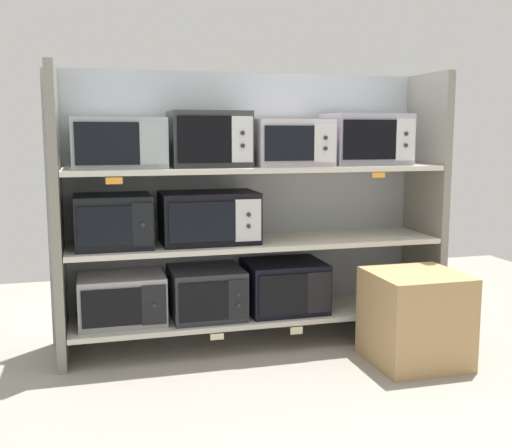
# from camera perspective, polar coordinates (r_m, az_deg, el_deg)

# --- Properties ---
(ground) EXTENTS (6.24, 6.00, 0.02)m
(ground) POSITION_cam_1_polar(r_m,az_deg,el_deg) (3.07, 5.13, -16.75)
(ground) COLOR gray
(back_panel) EXTENTS (2.44, 0.04, 1.66)m
(back_panel) POSITION_cam_1_polar(r_m,az_deg,el_deg) (4.01, -1.00, 1.82)
(back_panel) COLOR #9EA3A8
(back_panel) RESTS_ON ground
(upright_left) EXTENTS (0.05, 0.49, 1.66)m
(upright_left) POSITION_cam_1_polar(r_m,az_deg,el_deg) (3.63, -17.78, 0.72)
(upright_left) COLOR gray
(upright_left) RESTS_ON ground
(upright_right) EXTENTS (0.05, 0.49, 1.66)m
(upright_right) POSITION_cam_1_polar(r_m,az_deg,el_deg) (4.21, 15.29, 1.82)
(upright_right) COLOR gray
(upright_right) RESTS_ON ground
(shelf_0) EXTENTS (2.24, 0.49, 0.03)m
(shelf_0) POSITION_cam_1_polar(r_m,az_deg,el_deg) (3.89, -0.00, -8.27)
(shelf_0) COLOR beige
(shelf_0) RESTS_ON ground
(microwave_0) EXTENTS (0.49, 0.37, 0.28)m
(microwave_0) POSITION_cam_1_polar(r_m,az_deg,el_deg) (3.72, -12.21, -6.74)
(microwave_0) COLOR #9999A3
(microwave_0) RESTS_ON shelf_0
(microwave_1) EXTENTS (0.43, 0.44, 0.29)m
(microwave_1) POSITION_cam_1_polar(r_m,az_deg,el_deg) (3.78, -4.57, -6.26)
(microwave_1) COLOR #272B31
(microwave_1) RESTS_ON shelf_0
(microwave_2) EXTENTS (0.48, 0.42, 0.31)m
(microwave_2) POSITION_cam_1_polar(r_m,az_deg,el_deg) (3.89, 2.60, -5.70)
(microwave_2) COLOR black
(microwave_2) RESTS_ON shelf_0
(price_tag_0) EXTENTS (0.08, 0.00, 0.04)m
(price_tag_0) POSITION_cam_1_polar(r_m,az_deg,el_deg) (3.60, -3.59, -10.29)
(price_tag_0) COLOR beige
(price_tag_1) EXTENTS (0.08, 0.00, 0.04)m
(price_tag_1) POSITION_cam_1_polar(r_m,az_deg,el_deg) (3.73, 3.74, -9.73)
(price_tag_1) COLOR beige
(shelf_1) EXTENTS (2.24, 0.49, 0.03)m
(shelf_1) POSITION_cam_1_polar(r_m,az_deg,el_deg) (3.79, -0.00, -1.72)
(shelf_1) COLOR beige
(microwave_3) EXTENTS (0.43, 0.39, 0.30)m
(microwave_3) POSITION_cam_1_polar(r_m,az_deg,el_deg) (3.63, -12.96, 0.27)
(microwave_3) COLOR black
(microwave_3) RESTS_ON shelf_1
(microwave_4) EXTENTS (0.57, 0.38, 0.30)m
(microwave_4) POSITION_cam_1_polar(r_m,az_deg,el_deg) (3.69, -4.35, 0.61)
(microwave_4) COLOR black
(microwave_4) RESTS_ON shelf_1
(shelf_2) EXTENTS (2.24, 0.49, 0.03)m
(shelf_2) POSITION_cam_1_polar(r_m,az_deg,el_deg) (3.73, -0.00, 5.11)
(shelf_2) COLOR beige
(microwave_5) EXTENTS (0.51, 0.39, 0.28)m
(microwave_5) POSITION_cam_1_polar(r_m,az_deg,el_deg) (3.60, -12.50, 7.27)
(microwave_5) COLOR #97A0A3
(microwave_5) RESTS_ON shelf_2
(microwave_6) EXTENTS (0.46, 0.35, 0.32)m
(microwave_6) POSITION_cam_1_polar(r_m,az_deg,el_deg) (3.66, -4.32, 7.78)
(microwave_6) COLOR #323334
(microwave_6) RESTS_ON shelf_2
(microwave_7) EXTENTS (0.46, 0.43, 0.28)m
(microwave_7) POSITION_cam_1_polar(r_m,az_deg,el_deg) (3.78, 3.03, 7.46)
(microwave_7) COLOR #BEB6C0
(microwave_7) RESTS_ON shelf_2
(microwave_8) EXTENTS (0.50, 0.36, 0.31)m
(microwave_8) POSITION_cam_1_polar(r_m,az_deg,el_deg) (3.97, 10.09, 7.65)
(microwave_8) COLOR #9E9BAA
(microwave_8) RESTS_ON shelf_2
(price_tag_2) EXTENTS (0.09, 0.00, 0.04)m
(price_tag_2) POSITION_cam_1_polar(r_m,az_deg,el_deg) (3.36, -12.89, 3.88)
(price_tag_2) COLOR orange
(price_tag_3) EXTENTS (0.08, 0.00, 0.03)m
(price_tag_3) POSITION_cam_1_polar(r_m,az_deg,el_deg) (3.75, 11.19, 4.42)
(price_tag_3) COLOR orange
(shipping_carton) EXTENTS (0.50, 0.50, 0.52)m
(shipping_carton) POSITION_cam_1_polar(r_m,az_deg,el_deg) (3.64, 14.38, -8.33)
(shipping_carton) COLOR tan
(shipping_carton) RESTS_ON ground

